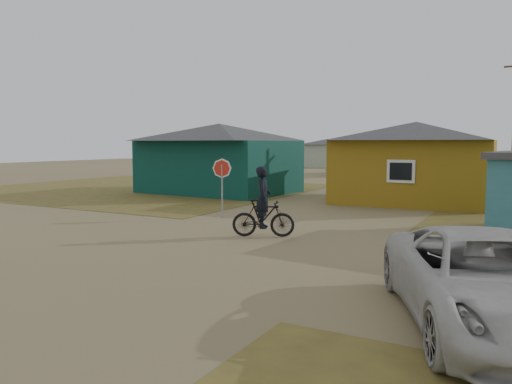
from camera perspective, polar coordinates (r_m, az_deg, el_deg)
ground at (r=13.53m, az=-5.07°, el=-6.64°), size 120.00×120.00×0.00m
grass_nw at (r=32.25m, az=-12.91°, el=0.37°), size 20.00×18.00×0.00m
house_teal at (r=29.18m, az=-4.22°, el=4.00°), size 8.93×7.08×4.00m
house_yellow at (r=25.46m, az=17.74°, el=3.40°), size 7.72×6.76×3.90m
house_pale_west at (r=46.93m, az=12.24°, el=4.24°), size 7.04×6.15×3.60m
house_pale_north at (r=60.86m, az=8.23°, el=4.49°), size 6.28×5.81×3.40m
stop_sign at (r=18.97m, az=-3.91°, el=2.06°), size 0.74×0.15×2.29m
cyclist at (r=15.27m, az=0.84°, el=-2.21°), size 1.97×1.28×2.16m
vehicle at (r=8.55m, az=25.03°, el=-9.26°), size 4.37×5.91×1.49m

